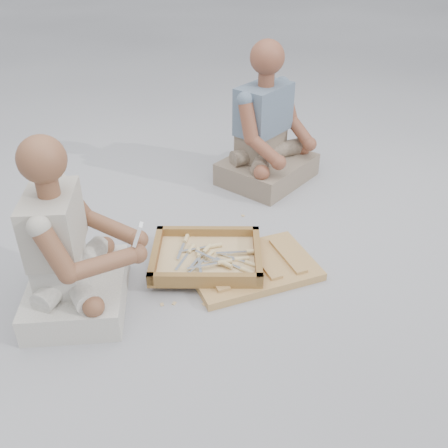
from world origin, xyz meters
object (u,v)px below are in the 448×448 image
object	(u,v)px
carved_panel	(252,268)
tool_tray	(207,257)
companion	(267,137)
craftsman	(70,254)

from	to	relation	value
carved_panel	tool_tray	world-z (taller)	tool_tray
carved_panel	tool_tray	xyz separation A→B (m)	(-0.20, 0.10, 0.04)
carved_panel	companion	bearing A→B (deg)	62.78
craftsman	companion	bearing A→B (deg)	137.96
tool_tray	companion	distance (m)	1.05
craftsman	companion	world-z (taller)	companion
tool_tray	carved_panel	bearing A→B (deg)	-26.57
tool_tray	companion	bearing A→B (deg)	50.22
companion	tool_tray	bearing A→B (deg)	18.80
carved_panel	tool_tray	size ratio (longest dim) A/B	0.94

